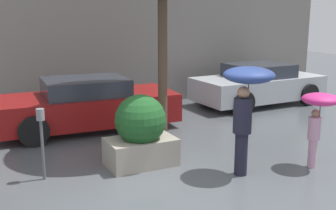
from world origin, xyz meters
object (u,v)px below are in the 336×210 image
object	(u,v)px
parking_meter	(41,129)
parked_car_far	(258,85)
person_adult	(247,92)
parked_car_near	(86,105)
planter_box	(141,132)
person_child	(319,109)

from	to	relation	value
parking_meter	parked_car_far	bearing A→B (deg)	24.07
person_adult	parked_car_far	world-z (taller)	person_adult
parked_car_near	parked_car_far	distance (m)	5.65
planter_box	person_child	size ratio (longest dim) A/B	0.97
person_adult	parking_meter	distance (m)	3.59
planter_box	parked_car_near	distance (m)	2.92
parked_car_far	parking_meter	world-z (taller)	parked_car_far
person_child	parking_meter	bearing A→B (deg)	163.68
parked_car_near	parked_car_far	world-z (taller)	same
planter_box	parked_car_near	xyz separation A→B (m)	(-0.21, 2.91, -0.04)
planter_box	parking_meter	size ratio (longest dim) A/B	1.08
parking_meter	planter_box	bearing A→B (deg)	-3.32
planter_box	person_child	xyz separation A→B (m)	(2.89, -1.56, 0.46)
person_adult	parked_car_far	size ratio (longest dim) A/B	0.47
planter_box	parking_meter	xyz separation A→B (m)	(-1.79, 0.10, 0.26)
person_child	parked_car_far	world-z (taller)	person_child
person_adult	parked_car_far	xyz separation A→B (m)	(3.92, 4.55, -0.88)
parking_meter	person_adult	bearing A→B (deg)	-22.06
parked_car_near	person_child	bearing A→B (deg)	-141.77
person_child	parked_car_near	size ratio (longest dim) A/B	0.31
person_child	parked_car_far	bearing A→B (deg)	65.94
planter_box	parked_car_far	world-z (taller)	planter_box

